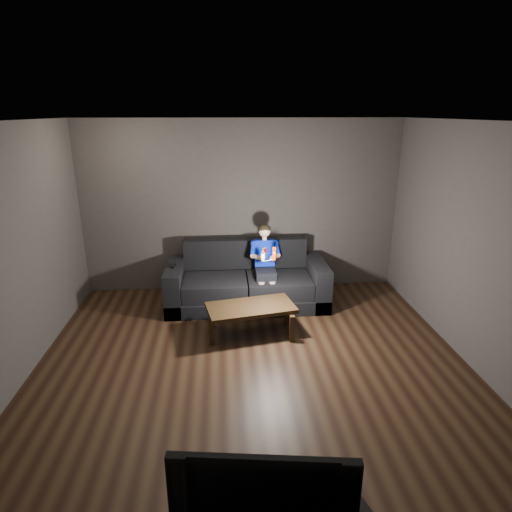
{
  "coord_description": "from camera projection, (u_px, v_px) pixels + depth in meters",
  "views": [
    {
      "loc": [
        -0.3,
        -4.14,
        2.79
      ],
      "look_at": [
        0.15,
        1.55,
        0.85
      ],
      "focal_mm": 30.0,
      "sensor_mm": 36.0,
      "label": 1
    }
  ],
  "objects": [
    {
      "name": "right_wall",
      "position": [
        485.0,
        253.0,
        4.58
      ],
      "size": [
        0.04,
        5.0,
        2.7
      ],
      "primitive_type": "cube",
      "color": "#3B3734",
      "rests_on": "ground"
    },
    {
      "name": "sofa",
      "position": [
        247.0,
        284.0,
        6.48
      ],
      "size": [
        2.38,
        1.03,
        0.92
      ],
      "color": "black",
      "rests_on": "floor"
    },
    {
      "name": "nunchuk_white",
      "position": [
        263.0,
        256.0,
        5.84
      ],
      "size": [
        0.06,
        0.09,
        0.15
      ],
      "color": "white",
      "rests_on": "child"
    },
    {
      "name": "wii_remote_black",
      "position": [
        173.0,
        266.0,
        6.2
      ],
      "size": [
        0.06,
        0.16,
        0.03
      ],
      "color": "black",
      "rests_on": "sofa"
    },
    {
      "name": "front_wall",
      "position": [
        292.0,
        429.0,
        2.04
      ],
      "size": [
        5.0,
        0.04,
        2.7
      ],
      "primitive_type": "cube",
      "color": "#3B3734",
      "rests_on": "ground"
    },
    {
      "name": "wii_remote_red",
      "position": [
        274.0,
        254.0,
        5.83
      ],
      "size": [
        0.06,
        0.08,
        0.18
      ],
      "color": "#C73204",
      "rests_on": "child"
    },
    {
      "name": "wii_console",
      "position": [
        350.0,
        506.0,
        2.54
      ],
      "size": [
        0.08,
        0.16,
        0.2
      ],
      "primitive_type": "cube",
      "rotation": [
        0.0,
        0.0,
        -0.23
      ],
      "color": "white",
      "rests_on": "media_console"
    },
    {
      "name": "floor",
      "position": [
        254.0,
        371.0,
        4.83
      ],
      "size": [
        5.0,
        5.0,
        0.0
      ],
      "primitive_type": "plane",
      "color": "black",
      "rests_on": "ground"
    },
    {
      "name": "child",
      "position": [
        265.0,
        258.0,
        6.29
      ],
      "size": [
        0.44,
        0.54,
        1.08
      ],
      "color": "black",
      "rests_on": "sofa"
    },
    {
      "name": "ceiling",
      "position": [
        253.0,
        121.0,
        3.96
      ],
      "size": [
        5.0,
        5.0,
        0.02
      ],
      "primitive_type": "cube",
      "color": "beige",
      "rests_on": "back_wall"
    },
    {
      "name": "coffee_table",
      "position": [
        251.0,
        310.0,
        5.53
      ],
      "size": [
        1.2,
        0.77,
        0.41
      ],
      "color": "black",
      "rests_on": "floor"
    },
    {
      "name": "left_wall",
      "position": [
        1.0,
        265.0,
        4.21
      ],
      "size": [
        0.04,
        5.0,
        2.7
      ],
      "primitive_type": "cube",
      "color": "#3B3734",
      "rests_on": "ground"
    },
    {
      "name": "back_wall",
      "position": [
        242.0,
        207.0,
        6.76
      ],
      "size": [
        5.0,
        0.04,
        2.7
      ],
      "primitive_type": "cube",
      "color": "#3B3734",
      "rests_on": "ground"
    },
    {
      "name": "tv",
      "position": [
        264.0,
        485.0,
        2.43
      ],
      "size": [
        1.05,
        0.27,
        0.6
      ],
      "primitive_type": "imported",
      "rotation": [
        0.0,
        0.0,
        -0.13
      ],
      "color": "black",
      "rests_on": "media_console"
    }
  ]
}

